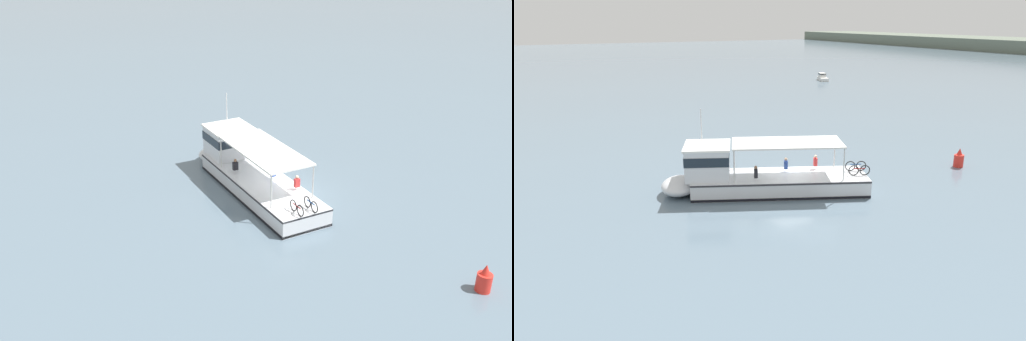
{
  "view_description": "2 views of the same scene",
  "coord_description": "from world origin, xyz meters",
  "views": [
    {
      "loc": [
        25.32,
        18.0,
        15.41
      ],
      "look_at": [
        0.84,
        -1.92,
        1.4
      ],
      "focal_mm": 38.95,
      "sensor_mm": 36.0,
      "label": 1
    },
    {
      "loc": [
        25.3,
        -14.25,
        10.31
      ],
      "look_at": [
        0.84,
        -1.92,
        1.4
      ],
      "focal_mm": 32.69,
      "sensor_mm": 36.0,
      "label": 2
    }
  ],
  "objects": [
    {
      "name": "ground_plane",
      "position": [
        0.0,
        0.0,
        0.0
      ],
      "size": [
        400.0,
        400.0,
        0.0
      ],
      "primitive_type": "plane",
      "color": "slate"
    },
    {
      "name": "channel_buoy",
      "position": [
        2.39,
        12.78,
        0.57
      ],
      "size": [
        0.7,
        0.7,
        1.4
      ],
      "color": "red",
      "rests_on": "ground"
    },
    {
      "name": "ferry_main",
      "position": [
        0.44,
        -2.86,
        1.02
      ],
      "size": [
        7.75,
        12.92,
        5.32
      ],
      "color": "silver",
      "rests_on": "ground"
    }
  ]
}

